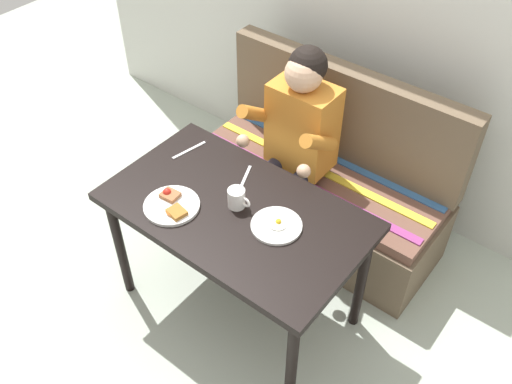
{
  "coord_description": "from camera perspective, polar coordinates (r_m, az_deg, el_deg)",
  "views": [
    {
      "loc": [
        1.19,
        -1.35,
        2.53
      ],
      "look_at": [
        0.0,
        0.15,
        0.72
      ],
      "focal_mm": 39.59,
      "sensor_mm": 36.0,
      "label": 1
    }
  ],
  "objects": [
    {
      "name": "coffee_mug",
      "position": [
        2.52,
        -1.95,
        -0.59
      ],
      "size": [
        0.12,
        0.08,
        0.09
      ],
      "color": "white",
      "rests_on": "table"
    },
    {
      "name": "knife",
      "position": [
        2.87,
        -6.77,
        4.22
      ],
      "size": [
        0.05,
        0.2,
        0.0
      ],
      "primitive_type": "cube",
      "rotation": [
        0.0,
        0.0,
        -0.19
      ],
      "color": "silver",
      "rests_on": "table"
    },
    {
      "name": "table",
      "position": [
        2.6,
        -2.05,
        -2.94
      ],
      "size": [
        1.2,
        0.7,
        0.73
      ],
      "color": "black",
      "rests_on": "ground"
    },
    {
      "name": "plate_breakfast",
      "position": [
        2.57,
        -8.5,
        -1.31
      ],
      "size": [
        0.26,
        0.26,
        0.05
      ],
      "color": "white",
      "rests_on": "table"
    },
    {
      "name": "fork",
      "position": [
        2.69,
        -1.09,
        1.49
      ],
      "size": [
        0.08,
        0.16,
        0.0
      ],
      "primitive_type": "cube",
      "rotation": [
        0.0,
        0.0,
        0.4
      ],
      "color": "silver",
      "rests_on": "table"
    },
    {
      "name": "couch",
      "position": [
        3.27,
        6.68,
        0.84
      ],
      "size": [
        1.44,
        0.56,
        1.0
      ],
      "color": "brown",
      "rests_on": "ground"
    },
    {
      "name": "ground_plane",
      "position": [
        3.1,
        -1.75,
        -11.23
      ],
      "size": [
        8.0,
        8.0,
        0.0
      ],
      "primitive_type": "plane",
      "color": "#ACB7A7"
    },
    {
      "name": "person",
      "position": [
        2.93,
        3.91,
        5.71
      ],
      "size": [
        0.45,
        0.61,
        1.21
      ],
      "color": "orange",
      "rests_on": "ground"
    },
    {
      "name": "plate_eggs",
      "position": [
        2.46,
        2.08,
        -3.39
      ],
      "size": [
        0.23,
        0.23,
        0.04
      ],
      "color": "white",
      "rests_on": "table"
    }
  ]
}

